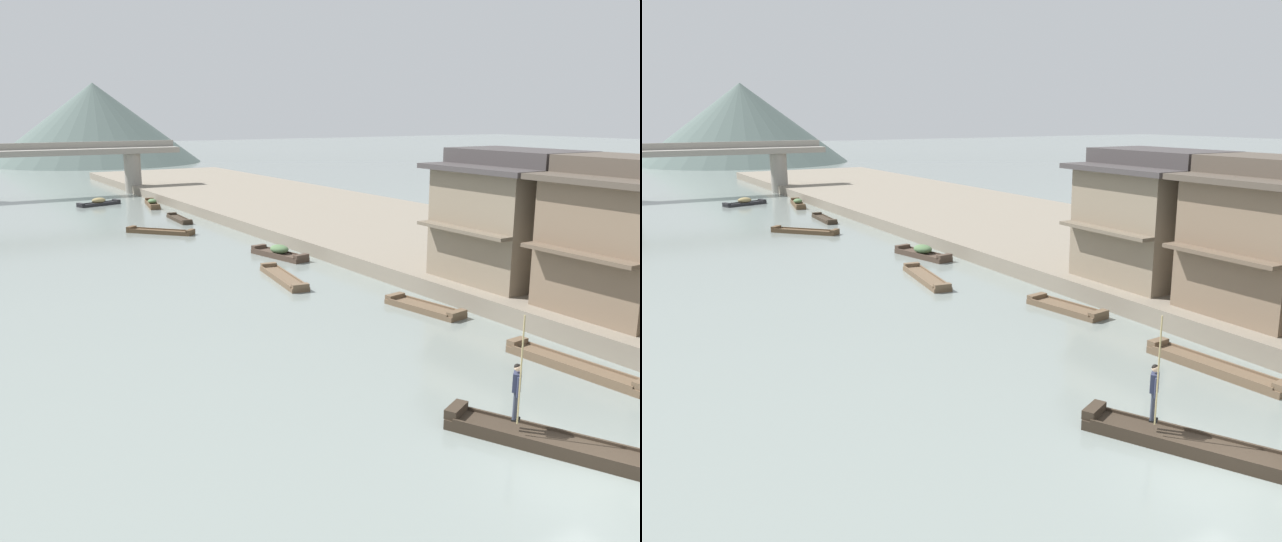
% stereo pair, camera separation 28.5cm
% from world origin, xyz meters
% --- Properties ---
extents(ground_plane, '(400.00, 400.00, 0.00)m').
position_xyz_m(ground_plane, '(0.00, 0.00, 0.00)').
color(ground_plane, gray).
extents(riverbank_right, '(18.00, 110.00, 0.83)m').
position_xyz_m(riverbank_right, '(16.18, 30.00, 0.42)').
color(riverbank_right, slate).
rests_on(riverbank_right, ground).
extents(boat_foreground_poled, '(3.37, 5.49, 0.56)m').
position_xyz_m(boat_foreground_poled, '(0.26, 1.59, 0.18)').
color(boat_foreground_poled, '#33281E').
rests_on(boat_foreground_poled, ground).
extents(boatman_person, '(0.44, 0.46, 3.04)m').
position_xyz_m(boatman_person, '(-0.17, 2.46, 1.57)').
color(boatman_person, black).
rests_on(boatman_person, boat_foreground_poled).
extents(boat_moored_nearest, '(1.13, 4.87, 0.39)m').
position_xyz_m(boat_moored_nearest, '(5.08, 43.78, 0.13)').
color(boat_moored_nearest, '#33281E').
rests_on(boat_moored_nearest, ground).
extents(boat_moored_second, '(4.26, 2.29, 0.75)m').
position_xyz_m(boat_moored_second, '(1.69, 56.79, 0.27)').
color(boat_moored_second, '#232326').
rests_on(boat_moored_second, ground).
extents(boat_moored_third, '(1.94, 5.57, 0.70)m').
position_xyz_m(boat_moored_third, '(5.92, 53.62, 0.23)').
color(boat_moored_third, brown).
rests_on(boat_moored_third, ground).
extents(boat_moored_far, '(1.81, 5.54, 0.41)m').
position_xyz_m(boat_moored_far, '(2.86, 21.42, 0.14)').
color(boat_moored_far, brown).
rests_on(boat_moored_far, ground).
extents(boat_midriver_drifting, '(1.30, 5.29, 0.46)m').
position_xyz_m(boat_midriver_drifting, '(5.40, 4.93, 0.15)').
color(boat_midriver_drifting, brown).
rests_on(boat_midriver_drifting, ground).
extents(boat_midriver_upstream, '(4.17, 4.53, 0.42)m').
position_xyz_m(boat_midriver_upstream, '(1.82, 38.66, 0.14)').
color(boat_midriver_upstream, brown).
rests_on(boat_midriver_upstream, ground).
extents(boat_upstream_distant, '(1.94, 4.52, 0.78)m').
position_xyz_m(boat_upstream_distant, '(5.40, 26.71, 0.28)').
color(boat_upstream_distant, '#423328').
rests_on(boat_upstream_distant, ground).
extents(boat_crossing_west, '(1.71, 4.09, 0.40)m').
position_xyz_m(boat_crossing_west, '(5.64, 13.22, 0.13)').
color(boat_crossing_west, brown).
rests_on(boat_crossing_west, ground).
extents(house_waterfront_second, '(6.87, 5.88, 6.14)m').
position_xyz_m(house_waterfront_second, '(10.99, 7.06, 3.84)').
color(house_waterfront_second, '#75604C').
rests_on(house_waterfront_second, riverbank_right).
extents(house_waterfront_tall, '(7.11, 6.41, 6.14)m').
position_xyz_m(house_waterfront_tall, '(11.11, 13.38, 3.84)').
color(house_waterfront_tall, '#7F705B').
rests_on(house_waterfront_tall, riverbank_right).
extents(stone_bridge, '(25.30, 2.40, 5.63)m').
position_xyz_m(stone_bridge, '(0.00, 65.63, 3.69)').
color(stone_bridge, gray).
rests_on(stone_bridge, ground).
extents(hill_far_west, '(36.40, 36.40, 13.80)m').
position_xyz_m(hill_far_west, '(15.46, 115.75, 6.90)').
color(hill_far_west, '#4C5B56').
rests_on(hill_far_west, ground).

